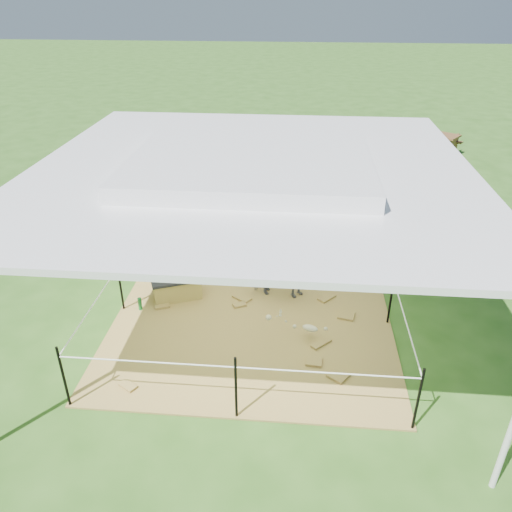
# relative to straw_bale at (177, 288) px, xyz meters

# --- Properties ---
(ground) EXTENTS (90.00, 90.00, 0.00)m
(ground) POSITION_rel_straw_bale_xyz_m (1.40, -0.45, -0.21)
(ground) COLOR #2D5919
(ground) RESTS_ON ground
(hay_patch) EXTENTS (4.60, 4.60, 0.03)m
(hay_patch) POSITION_rel_straw_bale_xyz_m (1.40, -0.45, -0.20)
(hay_patch) COLOR brown
(hay_patch) RESTS_ON ground
(canopy_tent) EXTENTS (6.30, 6.30, 2.90)m
(canopy_tent) POSITION_rel_straw_bale_xyz_m (1.40, -0.45, 2.48)
(canopy_tent) COLOR silver
(canopy_tent) RESTS_ON ground
(rope_fence) EXTENTS (4.54, 4.54, 1.00)m
(rope_fence) POSITION_rel_straw_bale_xyz_m (1.40, -0.45, 0.43)
(rope_fence) COLOR black
(rope_fence) RESTS_ON ground
(straw_bale) EXTENTS (0.92, 0.69, 0.37)m
(straw_bale) POSITION_rel_straw_bale_xyz_m (0.00, 0.00, 0.00)
(straw_bale) COLOR #B39041
(straw_bale) RESTS_ON hay_patch
(dark_cloth) EXTENTS (0.99, 0.76, 0.05)m
(dark_cloth) POSITION_rel_straw_bale_xyz_m (0.00, 0.00, 0.21)
(dark_cloth) COLOR black
(dark_cloth) RESTS_ON straw_bale
(woman) EXTENTS (0.36, 0.42, 0.99)m
(woman) POSITION_rel_straw_bale_xyz_m (0.10, 0.00, 0.68)
(woman) COLOR #A51310
(woman) RESTS_ON straw_bale
(green_bottle) EXTENTS (0.08, 0.08, 0.23)m
(green_bottle) POSITION_rel_straw_bale_xyz_m (-0.55, -0.45, -0.07)
(green_bottle) COLOR #19732B
(green_bottle) RESTS_ON hay_patch
(pony) EXTENTS (1.16, 0.60, 0.94)m
(pony) POSITION_rel_straw_bale_xyz_m (1.86, 0.17, 0.29)
(pony) COLOR #48484D
(pony) RESTS_ON hay_patch
(pink_hat) EXTENTS (0.29, 0.29, 0.14)m
(pink_hat) POSITION_rel_straw_bale_xyz_m (1.86, 0.17, 0.83)
(pink_hat) COLOR pink
(pink_hat) RESTS_ON pony
(foal) EXTENTS (0.89, 0.67, 0.44)m
(foal) POSITION_rel_straw_bale_xyz_m (2.36, -0.99, 0.03)
(foal) COLOR #C5B990
(foal) RESTS_ON hay_patch
(trash_barrel) EXTENTS (0.62, 0.62, 0.96)m
(trash_barrel) POSITION_rel_straw_bale_xyz_m (4.91, 5.50, 0.27)
(trash_barrel) COLOR #193DC1
(trash_barrel) RESTS_ON ground
(picnic_table_near) EXTENTS (2.44, 2.18, 0.84)m
(picnic_table_near) POSITION_rel_straw_bale_xyz_m (3.55, 7.48, 0.20)
(picnic_table_near) COLOR brown
(picnic_table_near) RESTS_ON ground
(picnic_table_far) EXTENTS (2.06, 1.96, 0.70)m
(picnic_table_far) POSITION_rel_straw_bale_xyz_m (6.38, 9.30, 0.13)
(picnic_table_far) COLOR brown
(picnic_table_far) RESTS_ON ground
(distant_person) EXTENTS (0.76, 0.69, 1.28)m
(distant_person) POSITION_rel_straw_bale_xyz_m (3.20, 7.63, 0.43)
(distant_person) COLOR #3787D0
(distant_person) RESTS_ON ground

